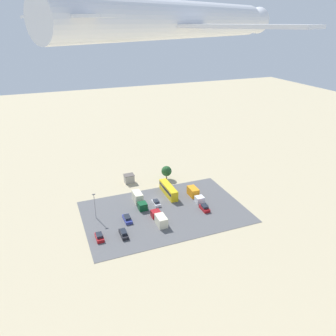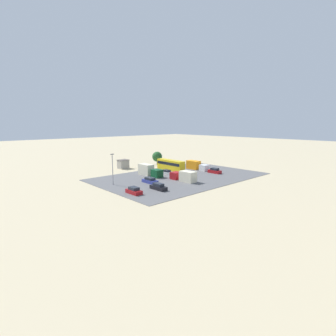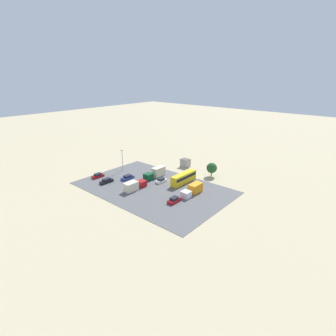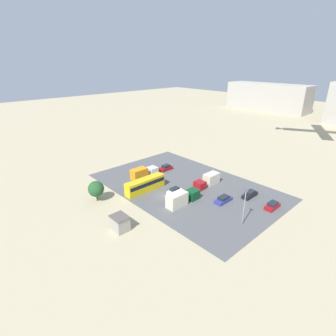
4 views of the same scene
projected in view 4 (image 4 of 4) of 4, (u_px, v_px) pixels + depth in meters
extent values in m
plane|color=tan|center=(163.00, 196.00, 64.78)|extent=(400.00, 400.00, 0.00)
cube|color=#565659|center=(185.00, 186.00, 69.71)|extent=(48.37, 31.28, 0.08)
cube|color=#9E998E|center=(120.00, 223.00, 51.36)|extent=(3.33, 2.73, 2.95)
cube|color=#59514C|center=(119.00, 217.00, 50.78)|extent=(3.57, 2.97, 0.12)
cube|color=gold|center=(145.00, 185.00, 66.49)|extent=(2.43, 11.06, 3.39)
cube|color=black|center=(145.00, 183.00, 66.25)|extent=(2.47, 10.62, 0.95)
cube|color=maroon|center=(272.00, 206.00, 59.11)|extent=(1.90, 4.16, 0.88)
cube|color=#1E232D|center=(273.00, 204.00, 58.81)|extent=(1.59, 2.33, 0.65)
cube|color=black|center=(250.00, 195.00, 64.06)|extent=(1.74, 4.68, 0.90)
cube|color=#1E232D|center=(250.00, 192.00, 63.76)|extent=(1.46, 2.62, 0.66)
cube|color=navy|center=(223.00, 200.00, 61.77)|extent=(1.96, 4.71, 0.85)
cube|color=#1E232D|center=(224.00, 197.00, 61.49)|extent=(1.64, 2.64, 0.62)
cube|color=silver|center=(175.00, 192.00, 65.73)|extent=(1.80, 4.03, 0.86)
cube|color=#1E232D|center=(175.00, 189.00, 65.45)|extent=(1.51, 2.26, 0.63)
cube|color=maroon|center=(166.00, 169.00, 79.72)|extent=(1.88, 4.21, 0.94)
cube|color=#1E232D|center=(166.00, 166.00, 79.41)|extent=(1.58, 2.36, 0.69)
cube|color=#0C4723|center=(192.00, 194.00, 62.93)|extent=(2.54, 2.76, 2.27)
cube|color=beige|center=(177.00, 200.00, 59.49)|extent=(2.54, 4.91, 3.25)
cube|color=silver|center=(152.00, 170.00, 77.00)|extent=(2.58, 2.56, 1.98)
cube|color=orange|center=(139.00, 174.00, 73.82)|extent=(2.58, 4.56, 2.83)
cube|color=maroon|center=(200.00, 185.00, 67.97)|extent=(2.58, 2.46, 2.00)
cube|color=beige|center=(211.00, 178.00, 70.71)|extent=(2.58, 4.37, 2.86)
cylinder|color=brown|center=(97.00, 197.00, 62.23)|extent=(0.36, 0.36, 1.77)
sphere|color=#235128|center=(96.00, 189.00, 61.36)|extent=(3.75, 3.75, 3.75)
cylinder|color=gray|center=(244.00, 208.00, 51.86)|extent=(0.20, 0.20, 7.68)
cube|color=#4C4C51|center=(246.00, 190.00, 50.33)|extent=(0.90, 0.28, 0.20)
cube|color=#ADA89E|center=(267.00, 97.00, 174.10)|extent=(53.31, 15.91, 16.95)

